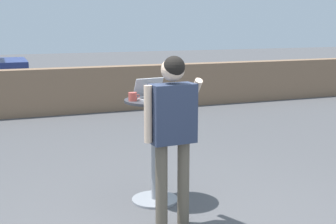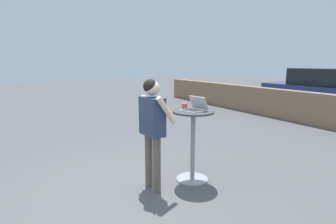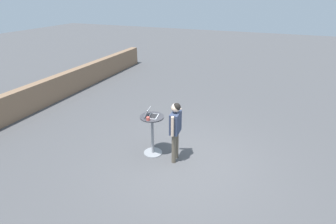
{
  "view_description": "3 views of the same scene",
  "coord_description": "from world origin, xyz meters",
  "px_view_note": "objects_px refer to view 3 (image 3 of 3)",
  "views": [
    {
      "loc": [
        -1.46,
        -3.47,
        1.86
      ],
      "look_at": [
        0.01,
        0.33,
        1.07
      ],
      "focal_mm": 50.0,
      "sensor_mm": 36.0,
      "label": 1
    },
    {
      "loc": [
        3.18,
        -1.31,
        1.79
      ],
      "look_at": [
        0.28,
        0.4,
        1.16
      ],
      "focal_mm": 28.0,
      "sensor_mm": 36.0,
      "label": 2
    },
    {
      "loc": [
        -5.22,
        -1.68,
        3.93
      ],
      "look_at": [
        0.23,
        0.56,
        1.22
      ],
      "focal_mm": 28.0,
      "sensor_mm": 36.0,
      "label": 3
    }
  ],
  "objects_px": {
    "cafe_table": "(152,132)",
    "standing_person": "(175,125)",
    "coffee_mug": "(148,119)",
    "laptop": "(151,115)"
  },
  "relations": [
    {
      "from": "coffee_mug",
      "to": "standing_person",
      "type": "bearing_deg",
      "value": -75.42
    },
    {
      "from": "laptop",
      "to": "coffee_mug",
      "type": "bearing_deg",
      "value": -174.91
    },
    {
      "from": "laptop",
      "to": "coffee_mug",
      "type": "xyz_separation_m",
      "value": [
        -0.22,
        -0.02,
        -0.0
      ]
    },
    {
      "from": "laptop",
      "to": "standing_person",
      "type": "xyz_separation_m",
      "value": [
        -0.05,
        -0.67,
        -0.14
      ]
    },
    {
      "from": "coffee_mug",
      "to": "cafe_table",
      "type": "bearing_deg",
      "value": 1.07
    },
    {
      "from": "laptop",
      "to": "coffee_mug",
      "type": "distance_m",
      "value": 0.22
    },
    {
      "from": "cafe_table",
      "to": "coffee_mug",
      "type": "relative_size",
      "value": 9.38
    },
    {
      "from": "cafe_table",
      "to": "laptop",
      "type": "bearing_deg",
      "value": 120.95
    },
    {
      "from": "cafe_table",
      "to": "standing_person",
      "type": "distance_m",
      "value": 0.75
    },
    {
      "from": "standing_person",
      "to": "coffee_mug",
      "type": "bearing_deg",
      "value": 104.58
    }
  ]
}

